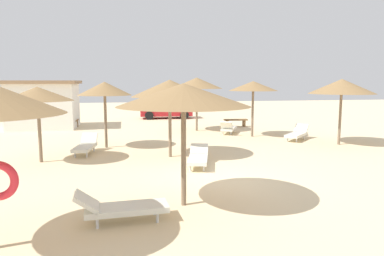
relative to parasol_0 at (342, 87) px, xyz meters
The scene contains 17 objects.
ground_plane 9.18m from the parasol_0, 145.89° to the right, with size 80.00×80.00×0.00m, color beige.
parasol_0 is the anchor object (origin of this frame).
parasol_1 8.08m from the parasol_0, behind, with size 2.95×2.95×2.96m.
parasol_2 7.99m from the parasol_0, 133.68° to the left, with size 2.99×2.99×3.12m.
parasol_3 10.65m from the parasol_0, 141.74° to the right, with size 3.07×3.07×2.86m.
parasol_4 12.75m from the parasol_0, behind, with size 2.46×2.46×2.71m.
parasol_5 4.32m from the parasol_0, 135.51° to the left, with size 2.54×2.54×2.91m.
parasol_7 10.58m from the parasol_0, behind, with size 2.32×2.32×2.88m.
lounger_0 3.09m from the parasol_0, 129.55° to the left, with size 1.78×1.79×0.72m.
lounger_1 8.12m from the parasol_0, 158.54° to the right, with size 1.11×2.01×0.63m.
lounger_2 6.27m from the parasol_0, 133.96° to the left, with size 1.39×1.95×0.78m.
lounger_3 12.49m from the parasol_0, 143.16° to the right, with size 1.93×0.75×0.70m.
lounger_4 11.50m from the parasol_0, behind, with size 0.90×1.95×0.74m.
bench_0 7.92m from the parasol_0, 110.81° to the left, with size 1.52×0.49×0.49m.
bench_1 15.54m from the parasol_0, 146.79° to the left, with size 0.51×1.52×0.49m.
parked_car 14.78m from the parasol_0, 116.42° to the left, with size 4.04×2.07×1.72m.
beach_cabana 17.08m from the parasol_0, 148.85° to the left, with size 4.21×3.81×2.95m.
Camera 1 is at (-2.41, -9.60, 2.90)m, focal length 33.10 mm.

